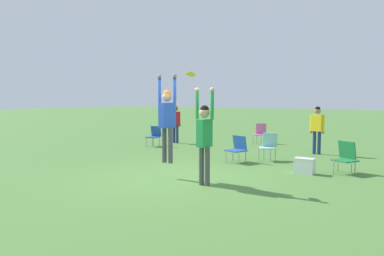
% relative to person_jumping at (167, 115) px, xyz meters
% --- Properties ---
extents(ground_plane, '(120.00, 120.00, 0.00)m').
position_rel_person_jumping_xyz_m(ground_plane, '(0.27, 0.19, -1.61)').
color(ground_plane, '#4C7A38').
extents(person_jumping, '(0.59, 0.46, 2.26)m').
position_rel_person_jumping_xyz_m(person_jumping, '(0.00, 0.00, 0.00)').
color(person_jumping, '#4C4C51').
rests_on(person_jumping, ground_plane).
extents(person_defending, '(0.52, 0.39, 2.29)m').
position_rel_person_jumping_xyz_m(person_defending, '(1.21, -0.14, -0.37)').
color(person_defending, '#4C4C51').
rests_on(person_defending, ground_plane).
extents(frisbee, '(0.24, 0.23, 0.11)m').
position_rel_person_jumping_xyz_m(frisbee, '(0.76, -0.06, 1.01)').
color(frisbee, yellow).
extents(camping_chair_0, '(0.68, 0.73, 0.84)m').
position_rel_person_jumping_xyz_m(camping_chair_0, '(0.37, 3.14, -1.13)').
color(camping_chair_0, gray).
rests_on(camping_chair_0, ground_plane).
extents(camping_chair_1, '(0.62, 0.69, 0.91)m').
position_rel_person_jumping_xyz_m(camping_chair_1, '(-1.07, 8.06, -1.08)').
color(camping_chair_1, gray).
rests_on(camping_chair_1, ground_plane).
extents(camping_chair_2, '(0.65, 0.71, 0.91)m').
position_rel_person_jumping_xyz_m(camping_chair_2, '(1.05, 4.02, -1.08)').
color(camping_chair_2, gray).
rests_on(camping_chair_2, ground_plane).
extents(camping_chair_3, '(0.54, 0.58, 0.86)m').
position_rel_person_jumping_xyz_m(camping_chair_3, '(-4.38, 4.65, -1.11)').
color(camping_chair_3, gray).
rests_on(camping_chair_3, ground_plane).
extents(camping_chair_4, '(0.71, 0.77, 0.87)m').
position_rel_person_jumping_xyz_m(camping_chair_4, '(3.62, 3.23, -1.13)').
color(camping_chair_4, gray).
rests_on(camping_chair_4, ground_plane).
extents(person_spectator_near, '(0.55, 0.40, 1.72)m').
position_rel_person_jumping_xyz_m(person_spectator_near, '(-4.32, 6.08, -0.57)').
color(person_spectator_near, navy).
rests_on(person_spectator_near, ground_plane).
extents(person_spectator_far, '(0.54, 0.28, 1.74)m').
position_rel_person_jumping_xyz_m(person_spectator_far, '(1.96, 6.30, -0.56)').
color(person_spectator_far, navy).
rests_on(person_spectator_far, ground_plane).
extents(cooler_box, '(0.52, 0.30, 0.42)m').
position_rel_person_jumping_xyz_m(cooler_box, '(2.72, 2.55, -1.39)').
color(cooler_box, white).
rests_on(cooler_box, ground_plane).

